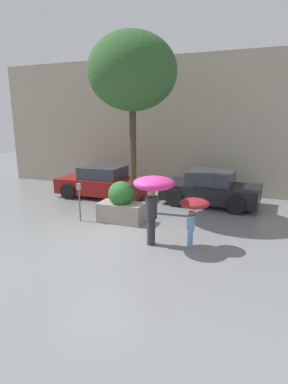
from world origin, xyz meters
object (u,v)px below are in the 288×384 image
at_px(person_child, 194,207).
at_px(parking_meter, 79,194).
at_px(parked_car_far, 210,189).
at_px(person_adult, 153,190).
at_px(planter_box, 121,204).
at_px(street_tree, 132,73).
at_px(parked_car_near, 103,183).

relative_size(person_child, parking_meter, 1.04).
height_order(parked_car_far, parking_meter, parked_car_far).
relative_size(person_adult, person_child, 1.44).
distance_m(planter_box, person_adult, 2.38).
height_order(planter_box, person_child, planter_box).
height_order(person_adult, person_child, person_adult).
bearing_deg(person_adult, parking_meter, -156.44).
xyz_separation_m(person_child, street_tree, (-2.66, 2.38, 3.71)).
bearing_deg(person_child, person_adult, 153.37).
bearing_deg(planter_box, person_adult, -43.01).
xyz_separation_m(person_adult, person_child, (0.99, 0.32, -0.45)).
bearing_deg(parked_car_far, person_child, -172.42).
height_order(parked_car_near, street_tree, street_tree).
height_order(person_child, street_tree, street_tree).
bearing_deg(street_tree, person_child, -41.86).
relative_size(planter_box, person_child, 1.13).
height_order(person_adult, parked_car_far, person_adult).
bearing_deg(parked_car_near, parking_meter, -166.01).
height_order(person_adult, parking_meter, person_adult).
relative_size(planter_box, parked_car_near, 0.38).
height_order(planter_box, street_tree, street_tree).
relative_size(person_adult, parking_meter, 1.49).
xyz_separation_m(parked_car_far, parking_meter, (-3.74, -3.56, 0.29)).
distance_m(person_adult, parked_car_near, 5.76).
distance_m(person_adult, person_child, 1.14).
xyz_separation_m(planter_box, person_child, (2.59, -1.17, 0.48)).
bearing_deg(parking_meter, parked_car_near, 104.18).
bearing_deg(street_tree, parked_car_near, 142.29).
bearing_deg(parked_car_far, parked_car_near, 99.85).
bearing_deg(street_tree, parking_meter, -127.97).
bearing_deg(planter_box, parking_meter, -163.57).
distance_m(parked_car_far, parking_meter, 5.17).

